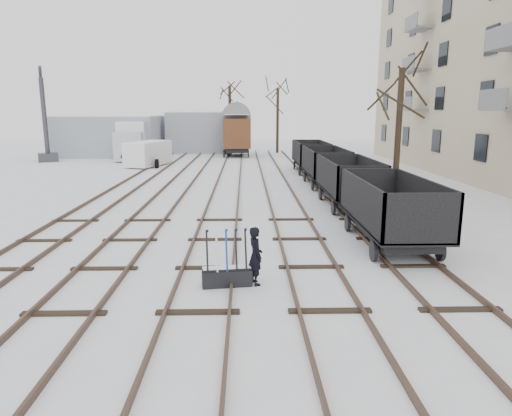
{
  "coord_description": "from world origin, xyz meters",
  "views": [
    {
      "loc": [
        1.09,
        -12.62,
        4.47
      ],
      "look_at": [
        1.45,
        2.83,
        1.2
      ],
      "focal_mm": 32.0,
      "sensor_mm": 36.0,
      "label": 1
    }
  ],
  "objects_px": {
    "lorry": "(133,140)",
    "freight_wagon_a": "(390,220)",
    "ground_frame": "(227,275)",
    "box_van_wagon": "(236,132)",
    "crane": "(47,137)",
    "worker": "(255,256)",
    "panel_van": "(148,153)"
  },
  "relations": [
    {
      "from": "crane",
      "to": "ground_frame",
      "type": "bearing_deg",
      "value": -84.33
    },
    {
      "from": "worker",
      "to": "lorry",
      "type": "xyz_separation_m",
      "value": [
        -11.14,
        33.32,
        1.04
      ]
    },
    {
      "from": "lorry",
      "to": "panel_van",
      "type": "height_order",
      "value": "lorry"
    },
    {
      "from": "ground_frame",
      "to": "box_van_wagon",
      "type": "relative_size",
      "value": 0.26
    },
    {
      "from": "lorry",
      "to": "freight_wagon_a",
      "type": "bearing_deg",
      "value": -67.84
    },
    {
      "from": "worker",
      "to": "crane",
      "type": "relative_size",
      "value": 0.19
    },
    {
      "from": "ground_frame",
      "to": "worker",
      "type": "bearing_deg",
      "value": -0.1
    },
    {
      "from": "freight_wagon_a",
      "to": "lorry",
      "type": "xyz_separation_m",
      "value": [
        -15.79,
        29.75,
        0.95
      ]
    },
    {
      "from": "worker",
      "to": "box_van_wagon",
      "type": "distance_m",
      "value": 35.91
    },
    {
      "from": "freight_wagon_a",
      "to": "crane",
      "type": "xyz_separation_m",
      "value": [
        -23.0,
        27.51,
        1.34
      ]
    },
    {
      "from": "panel_van",
      "to": "box_van_wagon",
      "type": "bearing_deg",
      "value": 68.78
    },
    {
      "from": "ground_frame",
      "to": "crane",
      "type": "bearing_deg",
      "value": 111.73
    },
    {
      "from": "ground_frame",
      "to": "crane",
      "type": "distance_m",
      "value": 35.86
    },
    {
      "from": "crane",
      "to": "lorry",
      "type": "bearing_deg",
      "value": -6.55
    },
    {
      "from": "ground_frame",
      "to": "worker",
      "type": "height_order",
      "value": "worker"
    },
    {
      "from": "ground_frame",
      "to": "lorry",
      "type": "relative_size",
      "value": 0.19
    },
    {
      "from": "panel_van",
      "to": "ground_frame",
      "type": "bearing_deg",
      "value": -56.62
    },
    {
      "from": "lorry",
      "to": "ground_frame",
      "type": "bearing_deg",
      "value": -78.54
    },
    {
      "from": "freight_wagon_a",
      "to": "panel_van",
      "type": "distance_m",
      "value": 26.75
    },
    {
      "from": "lorry",
      "to": "panel_van",
      "type": "xyz_separation_m",
      "value": [
        2.78,
        -6.38,
        -0.75
      ]
    },
    {
      "from": "ground_frame",
      "to": "panel_van",
      "type": "distance_m",
      "value": 28.1
    },
    {
      "from": "panel_van",
      "to": "crane",
      "type": "height_order",
      "value": "crane"
    },
    {
      "from": "box_van_wagon",
      "to": "worker",
      "type": "bearing_deg",
      "value": -90.97
    },
    {
      "from": "lorry",
      "to": "box_van_wagon",
      "type": "bearing_deg",
      "value": 8.45
    },
    {
      "from": "ground_frame",
      "to": "lorry",
      "type": "bearing_deg",
      "value": 99.57
    },
    {
      "from": "worker",
      "to": "box_van_wagon",
      "type": "bearing_deg",
      "value": -16.48
    },
    {
      "from": "box_van_wagon",
      "to": "lorry",
      "type": "xyz_separation_m",
      "value": [
        -9.97,
        -2.53,
        -0.64
      ]
    },
    {
      "from": "box_van_wagon",
      "to": "crane",
      "type": "xyz_separation_m",
      "value": [
        -17.18,
        -4.77,
        -0.24
      ]
    },
    {
      "from": "worker",
      "to": "crane",
      "type": "height_order",
      "value": "crane"
    },
    {
      "from": "worker",
      "to": "freight_wagon_a",
      "type": "height_order",
      "value": "freight_wagon_a"
    },
    {
      "from": "ground_frame",
      "to": "freight_wagon_a",
      "type": "bearing_deg",
      "value": 26.5
    },
    {
      "from": "box_van_wagon",
      "to": "lorry",
      "type": "height_order",
      "value": "box_van_wagon"
    }
  ]
}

